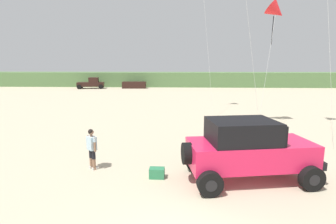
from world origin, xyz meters
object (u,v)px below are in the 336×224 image
Objects in this scene: jeep at (248,149)px; distant_sedan at (134,85)px; cooler_box at (157,173)px; kite_green_box at (276,11)px; person_watching at (92,147)px; distant_pickup at (92,83)px.

distant_sedan is at bearing 106.00° from jeep.
jeep reaches higher than cooler_box.
jeep is 0.60× the size of kite_green_box.
distant_sedan is 0.50× the size of kite_green_box.
distant_pickup is (-12.39, 36.16, 0.00)m from person_watching.
jeep is 39.30m from distant_sedan.
cooler_box is at bearing -15.09° from person_watching.
distant_sedan is (-10.83, 37.77, -0.60)m from jeep.
kite_green_box is (9.67, 8.12, 6.65)m from person_watching.
cooler_box is 39.85m from distant_pickup.
distant_pickup is at bearing -175.46° from distant_sedan.
kite_green_box reaches higher than jeep.
person_watching is 38.23m from distant_pickup.
jeep is at bearing -76.00° from distant_sedan.
person_watching is at bearing -84.57° from distant_sedan.
person_watching is 0.34× the size of distant_pickup.
kite_green_box is at bearing -51.80° from distant_pickup.
distant_pickup reaches higher than person_watching.
jeep is 1.03× the size of distant_pickup.
person_watching is at bearing -139.98° from kite_green_box.
jeep is 11.53m from kite_green_box.
jeep is 1.19× the size of distant_sedan.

